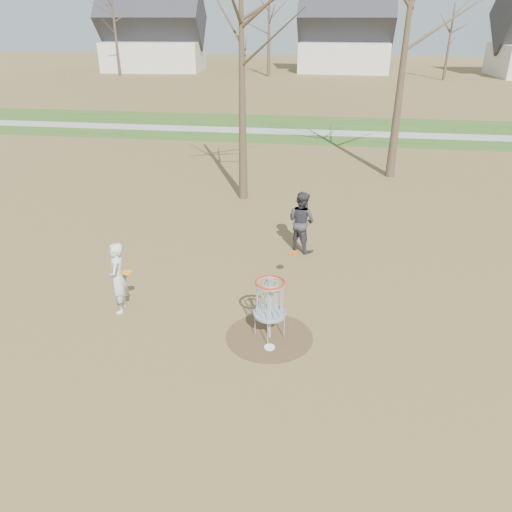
{
  "coord_description": "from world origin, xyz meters",
  "views": [
    {
      "loc": [
        0.97,
        -8.46,
        5.98
      ],
      "look_at": [
        -0.5,
        1.5,
        1.1
      ],
      "focal_mm": 35.0,
      "sensor_mm": 36.0,
      "label": 1
    }
  ],
  "objects_px": {
    "player_throwing": "(301,221)",
    "disc_grounded": "(270,347)",
    "disc_golf_basket": "(270,299)",
    "player_standing": "(118,278)"
  },
  "relations": [
    {
      "from": "player_standing",
      "to": "disc_grounded",
      "type": "distance_m",
      "value": 3.67
    },
    {
      "from": "disc_golf_basket",
      "to": "disc_grounded",
      "type": "bearing_deg",
      "value": -82.46
    },
    {
      "from": "player_standing",
      "to": "disc_golf_basket",
      "type": "bearing_deg",
      "value": 68.94
    },
    {
      "from": "player_throwing",
      "to": "disc_grounded",
      "type": "height_order",
      "value": "player_throwing"
    },
    {
      "from": "disc_grounded",
      "to": "disc_golf_basket",
      "type": "relative_size",
      "value": 0.16
    },
    {
      "from": "player_throwing",
      "to": "disc_golf_basket",
      "type": "distance_m",
      "value": 4.37
    },
    {
      "from": "disc_grounded",
      "to": "player_standing",
      "type": "bearing_deg",
      "value": 165.01
    },
    {
      "from": "disc_grounded",
      "to": "disc_golf_basket",
      "type": "xyz_separation_m",
      "value": [
        -0.05,
        0.38,
        0.89
      ]
    },
    {
      "from": "player_throwing",
      "to": "disc_golf_basket",
      "type": "xyz_separation_m",
      "value": [
        -0.34,
        -4.35,
        0.06
      ]
    },
    {
      "from": "player_standing",
      "to": "disc_grounded",
      "type": "relative_size",
      "value": 7.42
    }
  ]
}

